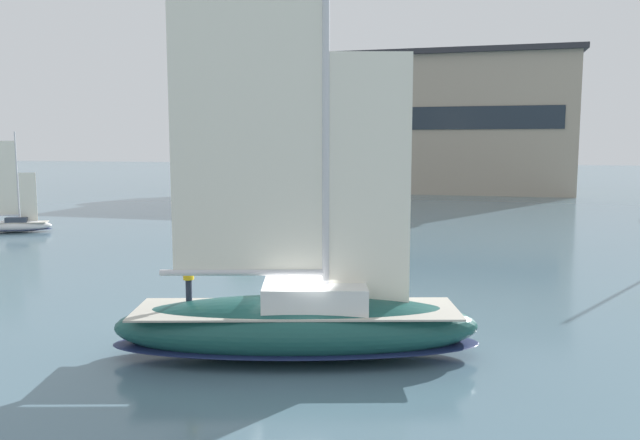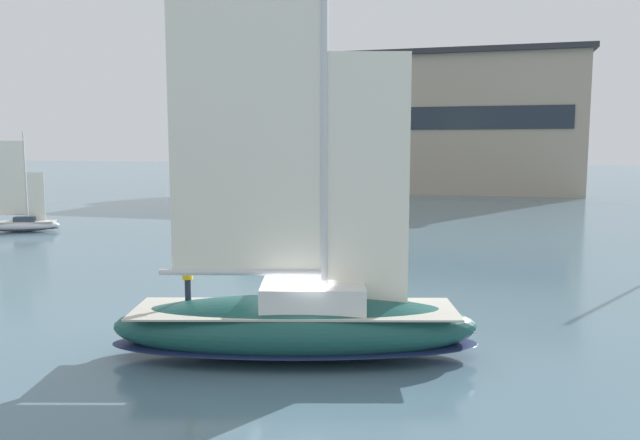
# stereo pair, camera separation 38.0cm
# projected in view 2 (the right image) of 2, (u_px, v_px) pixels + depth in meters

# --- Properties ---
(ground_plane) EXTENTS (400.00, 400.00, 0.00)m
(ground_plane) POSITION_uv_depth(u_px,v_px,m) (295.00, 356.00, 19.95)
(ground_plane) COLOR slate
(waterfront_building) EXTENTS (36.58, 18.99, 19.18)m
(waterfront_building) POSITION_uv_depth(u_px,v_px,m) (449.00, 124.00, 90.25)
(waterfront_building) COLOR tan
(waterfront_building) RESTS_ON ground
(tree_shore_center) EXTENTS (5.84, 5.84, 12.03)m
(tree_shore_center) POSITION_uv_depth(u_px,v_px,m) (252.00, 132.00, 86.02)
(tree_shore_center) COLOR brown
(tree_shore_center) RESTS_ON ground
(sailboat_main) EXTENTS (12.13, 6.20, 16.05)m
(sailboat_main) POSITION_uv_depth(u_px,v_px,m) (296.00, 319.00, 19.80)
(sailboat_main) COLOR #194C47
(sailboat_main) RESTS_ON ground
(sailboat_moored_near_marina) EXTENTS (5.71, 3.82, 7.70)m
(sailboat_moored_near_marina) POSITION_uv_depth(u_px,v_px,m) (22.00, 223.00, 48.40)
(sailboat_moored_near_marina) COLOR silver
(sailboat_moored_near_marina) RESTS_ON ground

